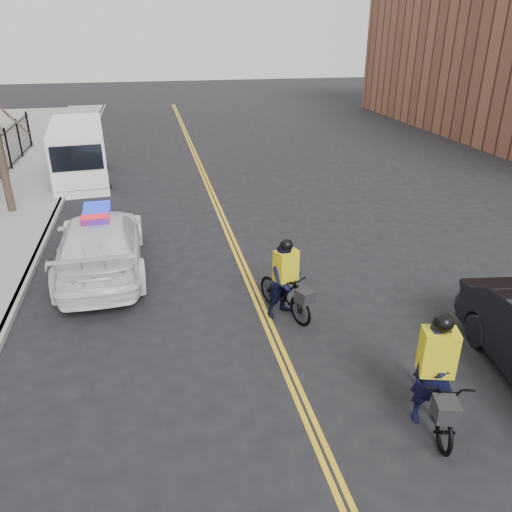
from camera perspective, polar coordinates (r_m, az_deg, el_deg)
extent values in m
plane|color=black|center=(11.35, 2.12, -9.47)|extent=(120.00, 120.00, 0.00)
cube|color=gold|center=(18.38, -4.14, 4.38)|extent=(0.10, 60.00, 0.01)
cube|color=gold|center=(18.40, -3.64, 4.42)|extent=(0.10, 60.00, 0.01)
cube|color=gray|center=(18.93, -26.98, 2.49)|extent=(3.00, 60.00, 0.15)
cube|color=gray|center=(18.58, -22.54, 2.94)|extent=(0.20, 60.00, 0.15)
cylinder|color=#36281F|center=(20.25, -27.13, 10.00)|extent=(0.28, 0.28, 4.00)
imported|color=white|center=(14.69, -17.34, 1.38)|extent=(2.51, 5.82, 1.67)
cube|color=#0C26CC|center=(14.37, -17.80, 4.73)|extent=(0.74, 1.55, 0.16)
cube|color=white|center=(24.19, -19.54, 11.10)|extent=(2.71, 6.07, 2.51)
cube|color=white|center=(21.74, -19.54, 9.09)|extent=(2.20, 1.06, 1.31)
cube|color=black|center=(21.17, -19.80, 10.50)|extent=(1.97, 0.29, 0.98)
cylinder|color=black|center=(22.77, -21.89, 7.67)|extent=(0.34, 0.79, 0.76)
cylinder|color=black|center=(22.68, -16.66, 8.36)|extent=(0.34, 0.79, 0.76)
cylinder|color=black|center=(26.14, -21.51, 9.77)|extent=(0.34, 0.79, 0.76)
cylinder|color=black|center=(26.06, -16.93, 10.37)|extent=(0.34, 0.79, 0.76)
imported|color=black|center=(9.50, 19.30, -14.54)|extent=(1.34, 2.35, 1.17)
imported|color=black|center=(9.25, 19.67, -12.53)|extent=(0.83, 0.66, 2.00)
cube|color=gold|center=(9.00, 20.07, -10.28)|extent=(0.65, 0.53, 0.84)
sphere|color=black|center=(8.70, 20.61, -7.18)|extent=(0.34, 0.34, 0.34)
cube|color=black|center=(8.73, 20.89, -16.06)|extent=(0.46, 0.50, 0.31)
imported|color=black|center=(11.98, 3.36, -4.21)|extent=(1.28, 2.02, 1.18)
imported|color=black|center=(11.83, 3.39, -2.85)|extent=(1.08, 0.98, 1.82)
cube|color=gold|center=(11.65, 3.44, -1.10)|extent=(0.62, 0.53, 0.77)
sphere|color=black|center=(11.43, 3.51, 1.24)|extent=(0.31, 0.31, 0.31)
cube|color=black|center=(11.39, 5.59, -4.57)|extent=(0.45, 0.48, 0.28)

